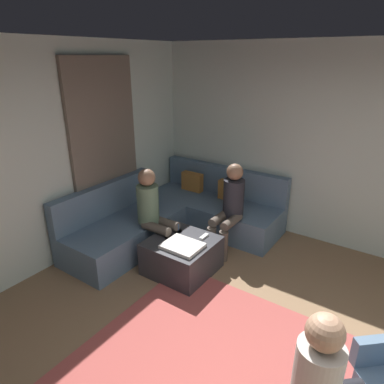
{
  "coord_description": "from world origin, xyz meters",
  "views": [
    {
      "loc": [
        0.7,
        -1.74,
        2.5
      ],
      "look_at": [
        -1.63,
        1.63,
        0.85
      ],
      "focal_mm": 31.91,
      "sensor_mm": 36.0,
      "label": 1
    }
  ],
  "objects_px": {
    "coffee_mug": "(176,226)",
    "game_remote": "(204,236)",
    "sectional_couch": "(177,216)",
    "person_on_couch_back": "(230,205)",
    "ottoman": "(182,255)",
    "person_on_couch_side": "(154,211)"
  },
  "relations": [
    {
      "from": "coffee_mug",
      "to": "game_remote",
      "type": "relative_size",
      "value": 0.63
    },
    {
      "from": "sectional_couch",
      "to": "coffee_mug",
      "type": "xyz_separation_m",
      "value": [
        0.41,
        -0.55,
        0.19
      ]
    },
    {
      "from": "person_on_couch_back",
      "to": "ottoman",
      "type": "bearing_deg",
      "value": 74.53
    },
    {
      "from": "coffee_mug",
      "to": "game_remote",
      "type": "height_order",
      "value": "coffee_mug"
    },
    {
      "from": "coffee_mug",
      "to": "person_on_couch_back",
      "type": "distance_m",
      "value": 0.77
    },
    {
      "from": "coffee_mug",
      "to": "sectional_couch",
      "type": "bearing_deg",
      "value": 126.84
    },
    {
      "from": "sectional_couch",
      "to": "person_on_couch_back",
      "type": "xyz_separation_m",
      "value": [
        0.85,
        0.06,
        0.38
      ]
    },
    {
      "from": "ottoman",
      "to": "sectional_couch",
      "type": "bearing_deg",
      "value": 130.88
    },
    {
      "from": "sectional_couch",
      "to": "person_on_couch_side",
      "type": "xyz_separation_m",
      "value": [
        0.15,
        -0.66,
        0.38
      ]
    },
    {
      "from": "sectional_couch",
      "to": "coffee_mug",
      "type": "relative_size",
      "value": 26.84
    },
    {
      "from": "game_remote",
      "to": "person_on_couch_side",
      "type": "xyz_separation_m",
      "value": [
        -0.67,
        -0.15,
        0.23
      ]
    },
    {
      "from": "sectional_couch",
      "to": "person_on_couch_back",
      "type": "distance_m",
      "value": 0.93
    },
    {
      "from": "game_remote",
      "to": "person_on_couch_back",
      "type": "relative_size",
      "value": 0.12
    },
    {
      "from": "sectional_couch",
      "to": "person_on_couch_back",
      "type": "relative_size",
      "value": 2.12
    },
    {
      "from": "coffee_mug",
      "to": "person_on_couch_back",
      "type": "bearing_deg",
      "value": 54.19
    },
    {
      "from": "sectional_couch",
      "to": "ottoman",
      "type": "height_order",
      "value": "sectional_couch"
    },
    {
      "from": "game_remote",
      "to": "coffee_mug",
      "type": "bearing_deg",
      "value": -174.29
    },
    {
      "from": "game_remote",
      "to": "person_on_couch_side",
      "type": "height_order",
      "value": "person_on_couch_side"
    },
    {
      "from": "ottoman",
      "to": "coffee_mug",
      "type": "bearing_deg",
      "value": 140.71
    },
    {
      "from": "game_remote",
      "to": "person_on_couch_side",
      "type": "distance_m",
      "value": 0.72
    },
    {
      "from": "sectional_couch",
      "to": "game_remote",
      "type": "xyz_separation_m",
      "value": [
        0.81,
        -0.51,
        0.15
      ]
    },
    {
      "from": "ottoman",
      "to": "person_on_couch_back",
      "type": "height_order",
      "value": "person_on_couch_back"
    }
  ]
}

